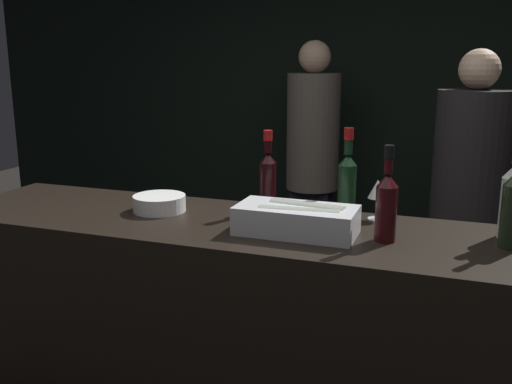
% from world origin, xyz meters
% --- Properties ---
extents(wall_back_chalkboard, '(6.40, 0.06, 2.80)m').
position_xyz_m(wall_back_chalkboard, '(0.00, 2.61, 1.40)').
color(wall_back_chalkboard, black).
rests_on(wall_back_chalkboard, ground_plane).
extents(bar_counter, '(2.60, 0.64, 1.10)m').
position_xyz_m(bar_counter, '(0.00, 0.32, 0.55)').
color(bar_counter, black).
rests_on(bar_counter, ground_plane).
extents(ice_bin_with_bottles, '(0.43, 0.21, 0.11)m').
position_xyz_m(ice_bin_with_bottles, '(0.19, 0.26, 1.15)').
color(ice_bin_with_bottles, silver).
rests_on(ice_bin_with_bottles, bar_counter).
extents(bowl_white, '(0.22, 0.22, 0.07)m').
position_xyz_m(bowl_white, '(-0.43, 0.37, 1.13)').
color(bowl_white, white).
rests_on(bowl_white, bar_counter).
extents(wine_glass, '(0.07, 0.07, 0.16)m').
position_xyz_m(wine_glass, '(0.43, 0.55, 1.21)').
color(wine_glass, silver).
rests_on(wine_glass, bar_counter).
extents(red_wine_bottle_tall, '(0.07, 0.07, 0.34)m').
position_xyz_m(red_wine_bottle_tall, '(-0.01, 0.52, 1.24)').
color(red_wine_bottle_tall, black).
rests_on(red_wine_bottle_tall, bar_counter).
extents(red_wine_bottle_black_foil, '(0.07, 0.07, 0.34)m').
position_xyz_m(red_wine_bottle_black_foil, '(0.50, 0.28, 1.23)').
color(red_wine_bottle_black_foil, black).
rests_on(red_wine_bottle_black_foil, bar_counter).
extents(red_wine_bottle_burgundy, '(0.07, 0.07, 0.36)m').
position_xyz_m(red_wine_bottle_burgundy, '(0.32, 0.53, 1.25)').
color(red_wine_bottle_burgundy, black).
rests_on(red_wine_bottle_burgundy, bar_counter).
extents(person_in_hoodie, '(0.40, 0.40, 1.76)m').
position_xyz_m(person_in_hoodie, '(0.78, 1.57, 0.98)').
color(person_in_hoodie, black).
rests_on(person_in_hoodie, ground_plane).
extents(person_blond_tee, '(0.35, 0.35, 1.83)m').
position_xyz_m(person_blond_tee, '(-0.21, 2.05, 1.03)').
color(person_blond_tee, black).
rests_on(person_blond_tee, ground_plane).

